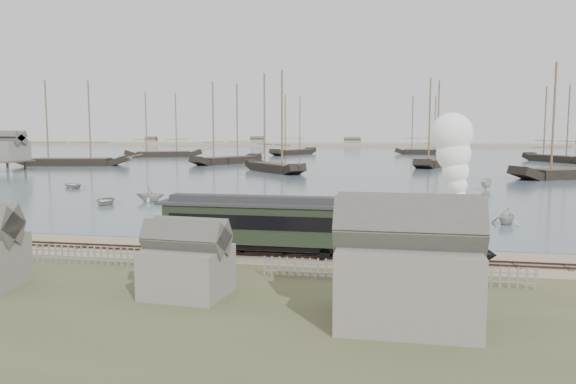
# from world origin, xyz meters

# --- Properties ---
(ground) EXTENTS (600.00, 600.00, 0.00)m
(ground) POSITION_xyz_m (0.00, 0.00, 0.00)
(ground) COLOR gray
(ground) RESTS_ON ground
(harbor_water) EXTENTS (600.00, 336.00, 0.06)m
(harbor_water) POSITION_xyz_m (0.00, 170.00, 0.03)
(harbor_water) COLOR #455A63
(harbor_water) RESTS_ON ground
(rail_track) EXTENTS (120.00, 1.80, 0.16)m
(rail_track) POSITION_xyz_m (0.00, -2.00, 0.04)
(rail_track) COLOR #34221C
(rail_track) RESTS_ON ground
(picket_fence_west) EXTENTS (19.00, 0.10, 1.20)m
(picket_fence_west) POSITION_xyz_m (-6.50, -7.00, 0.00)
(picket_fence_west) COLOR slate
(picket_fence_west) RESTS_ON ground
(picket_fence_east) EXTENTS (15.00, 0.10, 1.20)m
(picket_fence_east) POSITION_xyz_m (12.50, -7.50, 0.00)
(picket_fence_east) COLOR slate
(picket_fence_east) RESTS_ON ground
(shed_mid) EXTENTS (4.00, 3.50, 3.60)m
(shed_mid) POSITION_xyz_m (2.00, -12.00, 0.00)
(shed_mid) COLOR slate
(shed_mid) RESTS_ON ground
(shed_right) EXTENTS (6.00, 5.00, 5.10)m
(shed_right) POSITION_xyz_m (13.00, -14.00, 0.00)
(shed_right) COLOR slate
(shed_right) RESTS_ON ground
(far_spit) EXTENTS (500.00, 20.00, 1.80)m
(far_spit) POSITION_xyz_m (0.00, 250.00, 0.00)
(far_spit) COLOR tan
(far_spit) RESTS_ON ground
(locomotive) EXTENTS (7.40, 2.76, 9.23)m
(locomotive) POSITION_xyz_m (15.70, -2.00, 4.26)
(locomotive) COLOR black
(locomotive) RESTS_ON ground
(passenger_coach) EXTENTS (14.42, 2.78, 3.50)m
(passenger_coach) POSITION_xyz_m (3.55, -2.00, 2.21)
(passenger_coach) COLOR black
(passenger_coach) RESTS_ON ground
(rowboat_0) EXTENTS (5.00, 4.28, 0.88)m
(rowboat_0) POSITION_xyz_m (-20.03, 19.50, 0.50)
(rowboat_0) COLOR #BBB9B2
(rowboat_0) RESTS_ON harbor_water
(rowboat_1) EXTENTS (3.18, 3.60, 1.78)m
(rowboat_1) POSITION_xyz_m (-16.02, 22.72, 0.95)
(rowboat_1) COLOR #BBB9B2
(rowboat_1) RESTS_ON harbor_water
(rowboat_2) EXTENTS (3.64, 1.49, 1.39)m
(rowboat_2) POSITION_xyz_m (9.14, 14.07, 0.75)
(rowboat_2) COLOR #BBB9B2
(rowboat_2) RESTS_ON harbor_water
(rowboat_3) EXTENTS (3.77, 4.61, 0.84)m
(rowboat_3) POSITION_xyz_m (17.43, 29.56, 0.48)
(rowboat_3) COLOR #BBB9B2
(rowboat_3) RESTS_ON harbor_water
(rowboat_4) EXTENTS (3.73, 3.63, 1.50)m
(rowboat_4) POSITION_xyz_m (22.22, 13.89, 0.81)
(rowboat_4) COLOR #BBB9B2
(rowboat_4) RESTS_ON harbor_water
(rowboat_5) EXTENTS (4.11, 2.19, 1.51)m
(rowboat_5) POSITION_xyz_m (24.90, 43.90, 0.81)
(rowboat_5) COLOR #BBB9B2
(rowboat_5) RESTS_ON harbor_water
(rowboat_6) EXTENTS (4.85, 5.03, 0.85)m
(rowboat_6) POSITION_xyz_m (-34.05, 35.41, 0.48)
(rowboat_6) COLOR #BBB9B2
(rowboat_6) RESTS_ON harbor_water
(schooner_0) EXTENTS (26.57, 11.30, 20.00)m
(schooner_0) POSITION_xyz_m (-62.94, 81.65, 10.06)
(schooner_0) COLOR black
(schooner_0) RESTS_ON harbor_water
(schooner_1) EXTENTS (14.45, 21.23, 20.00)m
(schooner_1) POSITION_xyz_m (-28.91, 95.14, 10.06)
(schooner_1) COLOR black
(schooner_1) RESTS_ON harbor_water
(schooner_2) EXTENTS (15.66, 17.00, 20.00)m
(schooner_2) POSITION_xyz_m (-11.62, 70.75, 10.06)
(schooner_2) COLOR black
(schooner_2) RESTS_ON harbor_water
(schooner_3) EXTENTS (10.60, 20.62, 20.00)m
(schooner_3) POSITION_xyz_m (20.74, 94.41, 10.06)
(schooner_3) COLOR black
(schooner_3) RESTS_ON harbor_water
(schooner_5) EXTENTS (14.15, 20.00, 20.00)m
(schooner_5) POSITION_xyz_m (53.43, 119.27, 10.06)
(schooner_5) COLOR black
(schooner_5) RESTS_ON harbor_water
(schooner_6) EXTENTS (23.28, 15.54, 20.00)m
(schooner_6) POSITION_xyz_m (-58.58, 124.67, 10.06)
(schooner_6) COLOR black
(schooner_6) RESTS_ON harbor_water
(schooner_7) EXTENTS (13.87, 21.18, 20.00)m
(schooner_7) POSITION_xyz_m (-21.85, 147.83, 10.06)
(schooner_7) COLOR black
(schooner_7) RESTS_ON harbor_water
(schooner_8) EXTENTS (19.69, 5.80, 20.00)m
(schooner_8) POSITION_xyz_m (21.57, 158.00, 10.06)
(schooner_8) COLOR black
(schooner_8) RESTS_ON harbor_water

